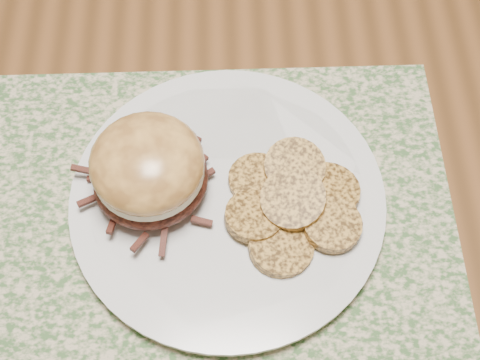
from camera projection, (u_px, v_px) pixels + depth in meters
dining_table at (163, 251)px, 0.66m from camera, size 1.50×0.90×0.75m
placemat at (201, 220)px, 0.59m from camera, size 0.45×0.33×0.00m
dinner_plate at (228, 201)px, 0.59m from camera, size 0.26×0.26×0.02m
pork_sandwich at (149, 170)px, 0.55m from camera, size 0.12×0.12×0.07m
roasted_potatoes at (293, 202)px, 0.57m from camera, size 0.14×0.14×0.03m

